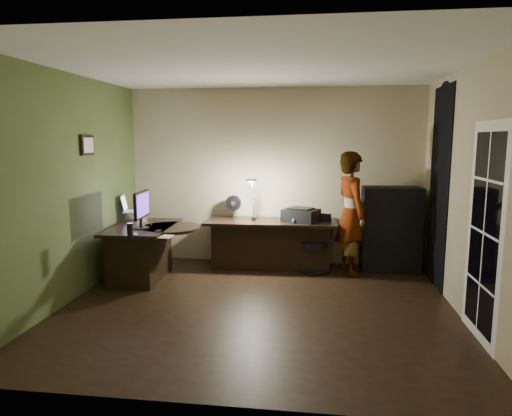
# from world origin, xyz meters

# --- Properties ---
(floor) EXTENTS (4.50, 4.00, 0.01)m
(floor) POSITION_xyz_m (0.00, 0.00, -0.01)
(floor) COLOR black
(floor) RESTS_ON ground
(ceiling) EXTENTS (4.50, 4.00, 0.01)m
(ceiling) POSITION_xyz_m (0.00, 0.00, 2.71)
(ceiling) COLOR silver
(ceiling) RESTS_ON floor
(wall_back) EXTENTS (4.50, 0.01, 2.70)m
(wall_back) POSITION_xyz_m (0.00, 2.00, 1.35)
(wall_back) COLOR tan
(wall_back) RESTS_ON floor
(wall_front) EXTENTS (4.50, 0.01, 2.70)m
(wall_front) POSITION_xyz_m (0.00, -2.00, 1.35)
(wall_front) COLOR tan
(wall_front) RESTS_ON floor
(wall_left) EXTENTS (0.01, 4.00, 2.70)m
(wall_left) POSITION_xyz_m (-2.25, 0.00, 1.35)
(wall_left) COLOR tan
(wall_left) RESTS_ON floor
(wall_right) EXTENTS (0.01, 4.00, 2.70)m
(wall_right) POSITION_xyz_m (2.25, 0.00, 1.35)
(wall_right) COLOR tan
(wall_right) RESTS_ON floor
(green_wall_overlay) EXTENTS (0.00, 4.00, 2.70)m
(green_wall_overlay) POSITION_xyz_m (-2.24, 0.00, 1.35)
(green_wall_overlay) COLOR #465929
(green_wall_overlay) RESTS_ON floor
(arched_doorway) EXTENTS (0.01, 0.90, 2.60)m
(arched_doorway) POSITION_xyz_m (2.24, 1.15, 1.30)
(arched_doorway) COLOR black
(arched_doorway) RESTS_ON floor
(french_door) EXTENTS (0.02, 0.92, 2.10)m
(french_door) POSITION_xyz_m (2.24, -0.55, 1.05)
(french_door) COLOR white
(french_door) RESTS_ON floor
(framed_picture) EXTENTS (0.04, 0.30, 0.25)m
(framed_picture) POSITION_xyz_m (-2.22, 0.45, 1.85)
(framed_picture) COLOR black
(framed_picture) RESTS_ON wall_left
(desk_left) EXTENTS (0.85, 1.33, 0.75)m
(desk_left) POSITION_xyz_m (-1.70, 0.87, 0.37)
(desk_left) COLOR black
(desk_left) RESTS_ON floor
(desk_right) EXTENTS (1.95, 0.73, 0.73)m
(desk_right) POSITION_xyz_m (-0.01, 1.63, 0.36)
(desk_right) COLOR black
(desk_right) RESTS_ON floor
(cabinet) EXTENTS (0.84, 0.43, 1.24)m
(cabinet) POSITION_xyz_m (1.75, 1.73, 0.62)
(cabinet) COLOR black
(cabinet) RESTS_ON floor
(laptop_stand) EXTENTS (0.31, 0.29, 0.11)m
(laptop_stand) POSITION_xyz_m (-2.01, 1.39, 0.80)
(laptop_stand) COLOR silver
(laptop_stand) RESTS_ON desk_left
(laptop) EXTENTS (0.44, 0.42, 0.25)m
(laptop) POSITION_xyz_m (-2.01, 1.39, 0.98)
(laptop) COLOR silver
(laptop) RESTS_ON laptop_stand
(monitor) EXTENTS (0.14, 0.56, 0.36)m
(monitor) POSITION_xyz_m (-1.65, 0.70, 0.93)
(monitor) COLOR black
(monitor) RESTS_ON desk_left
(mouse) EXTENTS (0.08, 0.10, 0.03)m
(mouse) POSITION_xyz_m (-1.56, 0.26, 0.76)
(mouse) COLOR silver
(mouse) RESTS_ON desk_left
(phone) EXTENTS (0.10, 0.15, 0.01)m
(phone) POSITION_xyz_m (-1.36, 0.55, 0.75)
(phone) COLOR black
(phone) RESTS_ON desk_left
(pen) EXTENTS (0.06, 0.15, 0.01)m
(pen) POSITION_xyz_m (-1.60, 0.94, 0.75)
(pen) COLOR black
(pen) RESTS_ON desk_left
(speaker) EXTENTS (0.09, 0.09, 0.18)m
(speaker) POSITION_xyz_m (-1.55, 0.10, 0.84)
(speaker) COLOR black
(speaker) RESTS_ON desk_left
(notepad) EXTENTS (0.16, 0.21, 0.01)m
(notepad) POSITION_xyz_m (-1.15, 0.22, 0.75)
(notepad) COLOR silver
(notepad) RESTS_ON desk_left
(desk_fan) EXTENTS (0.25, 0.16, 0.37)m
(desk_fan) POSITION_xyz_m (-0.59, 1.75, 0.90)
(desk_fan) COLOR black
(desk_fan) RESTS_ON desk_right
(headphones) EXTENTS (0.22, 0.14, 0.09)m
(headphones) POSITION_xyz_m (0.43, 1.47, 0.76)
(headphones) COLOR #2B5EA1
(headphones) RESTS_ON desk_right
(printer) EXTENTS (0.59, 0.53, 0.22)m
(printer) POSITION_xyz_m (0.44, 1.62, 0.82)
(printer) COLOR black
(printer) RESTS_ON desk_right
(desk_lamp) EXTENTS (0.17, 0.32, 0.70)m
(desk_lamp) POSITION_xyz_m (-0.26, 1.62, 1.06)
(desk_lamp) COLOR black
(desk_lamp) RESTS_ON desk_right
(office_chair) EXTENTS (0.61, 0.61, 0.84)m
(office_chair) POSITION_xyz_m (0.65, 1.54, 0.42)
(office_chair) COLOR black
(office_chair) RESTS_ON floor
(person) EXTENTS (0.61, 0.73, 1.76)m
(person) POSITION_xyz_m (1.15, 1.49, 0.88)
(person) COLOR #D8A88C
(person) RESTS_ON floor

